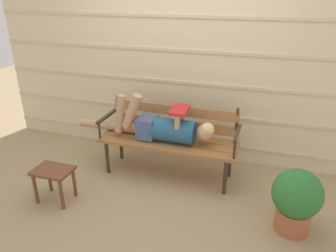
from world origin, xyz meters
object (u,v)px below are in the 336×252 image
reclining_person (161,127)px  potted_plant (296,199)px  park_bench (170,135)px  footstool (54,176)px

reclining_person → potted_plant: (1.44, -0.55, -0.26)m
reclining_person → potted_plant: 1.57m
park_bench → reclining_person: (-0.08, -0.07, 0.12)m
footstool → potted_plant: bearing=6.8°
park_bench → potted_plant: 1.50m
park_bench → potted_plant: (1.36, -0.62, -0.14)m
park_bench → footstool: (-0.95, -0.90, -0.19)m
reclining_person → park_bench: bearing=41.4°
potted_plant → park_bench: bearing=155.6°
reclining_person → potted_plant: size_ratio=2.73×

